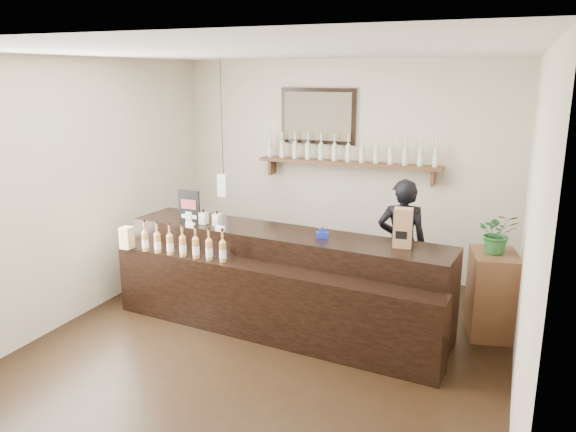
% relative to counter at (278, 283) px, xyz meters
% --- Properties ---
extents(ground, '(5.00, 5.00, 0.00)m').
position_rel_counter_xyz_m(ground, '(0.10, -0.57, -0.47)').
color(ground, black).
rests_on(ground, ground).
extents(room_shell, '(5.00, 5.00, 5.00)m').
position_rel_counter_xyz_m(room_shell, '(0.10, -0.57, 1.23)').
color(room_shell, beige).
rests_on(room_shell, ground).
extents(back_wall_decor, '(2.66, 0.96, 1.69)m').
position_rel_counter_xyz_m(back_wall_decor, '(-0.04, 1.81, 1.28)').
color(back_wall_decor, '#55341D').
rests_on(back_wall_decor, ground).
extents(counter, '(3.63, 1.28, 1.17)m').
position_rel_counter_xyz_m(counter, '(0.00, 0.00, 0.00)').
color(counter, black).
rests_on(counter, ground).
extents(promo_sign, '(0.27, 0.03, 0.37)m').
position_rel_counter_xyz_m(promo_sign, '(-1.10, 0.06, 0.72)').
color(promo_sign, black).
rests_on(promo_sign, counter).
extents(paper_bag, '(0.19, 0.15, 0.38)m').
position_rel_counter_xyz_m(paper_bag, '(1.27, 0.07, 0.72)').
color(paper_bag, '#8B6143').
rests_on(paper_bag, counter).
extents(tape_dispenser, '(0.14, 0.09, 0.11)m').
position_rel_counter_xyz_m(tape_dispenser, '(0.46, 0.07, 0.57)').
color(tape_dispenser, '#1726A7').
rests_on(tape_dispenser, counter).
extents(side_cabinet, '(0.55, 0.68, 0.87)m').
position_rel_counter_xyz_m(side_cabinet, '(2.10, 0.64, -0.03)').
color(side_cabinet, '#55341D').
rests_on(side_cabinet, ground).
extents(potted_plant, '(0.44, 0.40, 0.42)m').
position_rel_counter_xyz_m(potted_plant, '(2.10, 0.64, 0.61)').
color(potted_plant, '#28642D').
rests_on(potted_plant, side_cabinet).
extents(shopkeeper, '(0.70, 0.54, 1.70)m').
position_rel_counter_xyz_m(shopkeeper, '(1.09, 0.98, 0.38)').
color(shopkeeper, black).
rests_on(shopkeeper, ground).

